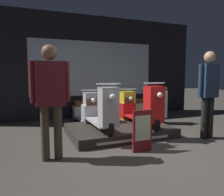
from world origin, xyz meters
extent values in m
plane|color=#423D38|center=(0.00, 0.00, 0.00)|extent=(30.00, 30.00, 0.00)
cube|color=black|center=(0.00, 3.84, 1.60)|extent=(7.21, 0.08, 3.20)
cube|color=silver|center=(0.00, 3.79, 1.55)|extent=(3.97, 0.01, 1.70)
cube|color=#2D2823|center=(-0.14, 1.50, 0.10)|extent=(2.21, 1.52, 0.20)
cube|color=silver|center=(-0.14, 0.74, 0.09)|extent=(1.55, 0.01, 0.05)
cylinder|color=black|center=(-0.64, 0.84, 0.36)|extent=(0.09, 0.32, 0.32)
cylinder|color=black|center=(-0.64, 2.16, 0.36)|extent=(0.09, 0.32, 0.32)
cube|color=#BCBCC1|center=(-0.64, 1.50, 0.35)|extent=(0.32, 1.22, 0.05)
cube|color=#BCBCC1|center=(-0.64, 0.87, 0.75)|extent=(0.33, 0.29, 0.74)
cube|color=#BCBCC1|center=(-0.64, 2.14, 0.44)|extent=(0.35, 0.34, 0.37)
cube|color=brown|center=(-0.64, 2.13, 0.70)|extent=(0.25, 0.30, 0.15)
cylinder|color=silver|center=(-0.64, 0.86, 1.18)|extent=(0.48, 0.03, 0.03)
sphere|color=white|center=(-0.64, 0.67, 0.95)|extent=(0.11, 0.11, 0.11)
cylinder|color=black|center=(0.36, 0.84, 0.36)|extent=(0.09, 0.32, 0.32)
cylinder|color=black|center=(0.36, 2.16, 0.36)|extent=(0.09, 0.32, 0.32)
cube|color=red|center=(0.36, 1.50, 0.35)|extent=(0.32, 1.22, 0.05)
cube|color=red|center=(0.36, 0.87, 0.75)|extent=(0.33, 0.29, 0.74)
cube|color=red|center=(0.36, 2.14, 0.44)|extent=(0.35, 0.34, 0.37)
cube|color=brown|center=(0.36, 2.13, 0.70)|extent=(0.25, 0.30, 0.15)
cylinder|color=silver|center=(0.36, 0.86, 1.18)|extent=(0.48, 0.03, 0.03)
sphere|color=white|center=(0.36, 0.67, 0.95)|extent=(0.11, 0.11, 0.11)
cylinder|color=black|center=(-0.60, 2.13, 0.16)|extent=(0.09, 0.32, 0.32)
cylinder|color=black|center=(-0.60, 3.45, 0.16)|extent=(0.09, 0.32, 0.32)
cube|color=#BCBCC1|center=(-0.60, 2.79, 0.15)|extent=(0.32, 1.22, 0.05)
cube|color=#BCBCC1|center=(-0.60, 2.15, 0.55)|extent=(0.33, 0.29, 0.74)
cube|color=#BCBCC1|center=(-0.60, 3.42, 0.24)|extent=(0.35, 0.34, 0.37)
cube|color=brown|center=(-0.60, 3.41, 0.50)|extent=(0.25, 0.30, 0.15)
cylinder|color=silver|center=(-0.60, 2.14, 0.98)|extent=(0.48, 0.03, 0.03)
sphere|color=white|center=(-0.60, 1.95, 0.76)|extent=(0.11, 0.11, 0.11)
cylinder|color=black|center=(0.38, 2.13, 0.16)|extent=(0.09, 0.32, 0.32)
cylinder|color=black|center=(0.38, 3.45, 0.16)|extent=(0.09, 0.32, 0.32)
cube|color=yellow|center=(0.38, 2.79, 0.15)|extent=(0.32, 1.22, 0.05)
cube|color=yellow|center=(0.38, 2.15, 0.55)|extent=(0.33, 0.29, 0.74)
cube|color=yellow|center=(0.38, 3.42, 0.24)|extent=(0.35, 0.34, 0.37)
cube|color=brown|center=(0.38, 3.41, 0.50)|extent=(0.25, 0.30, 0.15)
cylinder|color=silver|center=(0.38, 2.14, 0.98)|extent=(0.48, 0.03, 0.03)
sphere|color=white|center=(0.38, 1.95, 0.76)|extent=(0.11, 0.11, 0.11)
cylinder|color=black|center=(1.36, 2.13, 0.16)|extent=(0.09, 0.32, 0.32)
cylinder|color=black|center=(1.36, 3.45, 0.16)|extent=(0.09, 0.32, 0.32)
cube|color=beige|center=(1.36, 2.79, 0.15)|extent=(0.32, 1.22, 0.05)
cube|color=beige|center=(1.36, 2.15, 0.55)|extent=(0.33, 0.29, 0.74)
cube|color=beige|center=(1.36, 3.42, 0.24)|extent=(0.35, 0.34, 0.37)
cube|color=brown|center=(1.36, 3.41, 0.50)|extent=(0.25, 0.30, 0.15)
cylinder|color=silver|center=(1.36, 2.14, 0.98)|extent=(0.48, 0.03, 0.03)
sphere|color=white|center=(1.36, 1.95, 0.76)|extent=(0.11, 0.11, 0.11)
cylinder|color=#473828|center=(-1.82, 0.55, 0.43)|extent=(0.13, 0.13, 0.87)
cylinder|color=#473828|center=(-1.62, 0.55, 0.43)|extent=(0.13, 0.13, 0.87)
cube|color=#5B191E|center=(-1.72, 0.55, 1.21)|extent=(0.44, 0.25, 0.69)
cylinder|color=#5B191E|center=(-1.98, 0.55, 1.24)|extent=(0.08, 0.08, 0.63)
cylinder|color=#5B191E|center=(-1.46, 0.55, 1.24)|extent=(0.08, 0.08, 0.63)
sphere|color=brown|center=(-1.72, 0.55, 1.69)|extent=(0.23, 0.23, 0.23)
cylinder|color=black|center=(1.39, 0.55, 0.44)|extent=(0.13, 0.13, 0.88)
cylinder|color=black|center=(1.56, 0.55, 0.44)|extent=(0.13, 0.13, 0.88)
cube|color=#1E2D47|center=(1.48, 0.55, 1.23)|extent=(0.37, 0.21, 0.70)
cylinder|color=#1E2D47|center=(1.25, 0.55, 1.25)|extent=(0.08, 0.08, 0.64)
cylinder|color=#1E2D47|center=(1.70, 0.55, 1.25)|extent=(0.08, 0.08, 0.64)
sphere|color=#A87A5B|center=(1.48, 0.55, 1.71)|extent=(0.24, 0.24, 0.24)
cube|color=maroon|center=(-0.20, 0.35, 0.37)|extent=(0.37, 0.04, 0.74)
cube|color=beige|center=(-0.20, 0.33, 0.42)|extent=(0.30, 0.01, 0.44)
camera|label=1|loc=(-2.08, -2.92, 1.34)|focal=35.00mm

